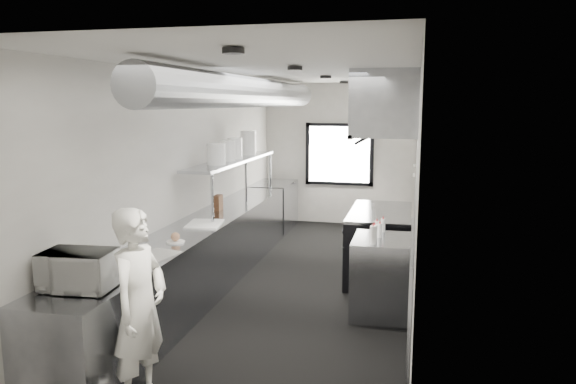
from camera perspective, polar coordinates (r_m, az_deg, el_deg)
The scene contains 35 objects.
floor at distance 7.30m, azimuth 0.86°, elevation -9.92°, with size 3.00×8.00×0.01m, color black.
ceiling at distance 6.91m, azimuth 0.92°, elevation 12.59°, with size 3.00×8.00×0.01m, color beige.
wall_back at distance 10.88m, azimuth 5.42°, elevation 3.97°, with size 3.00×0.02×2.80m, color silver.
wall_front at distance 3.27m, azimuth -14.53°, elevation -8.91°, with size 3.00×0.02×2.80m, color silver.
wall_left at distance 7.43m, azimuth -10.48°, elevation 1.39°, with size 0.02×8.00×2.80m, color silver.
wall_right at distance 6.81m, azimuth 13.31°, elevation 0.57°, with size 0.02×8.00×2.80m, color silver.
wall_cladding at distance 7.28m, azimuth 12.91°, elevation -5.70°, with size 0.03×5.50×1.10m, color gray.
hvac_duct at distance 7.46m, azimuth -3.76°, elevation 10.41°, with size 0.40×0.40×6.40m, color gray.
service_window at distance 10.85m, azimuth 5.40°, elevation 3.96°, with size 1.36×0.05×1.25m.
exhaust_hood at distance 7.45m, azimuth 10.47°, elevation 9.05°, with size 0.81×2.20×0.88m.
prep_counter at distance 7.04m, azimuth -9.27°, elevation -6.93°, with size 0.70×6.00×0.90m, color gray.
pass_shelf at distance 8.23m, azimuth -5.74°, elevation 3.20°, with size 0.45×3.00×0.68m.
range at distance 7.70m, azimuth 9.61°, elevation -5.39°, with size 0.88×1.60×0.94m.
bottle_station at distance 6.35m, azimuth 9.78°, elevation -8.75°, with size 0.65×0.80×0.90m, color gray.
far_work_table at distance 10.46m, azimuth -1.52°, elevation -1.46°, with size 0.70×1.20×0.90m, color gray.
notice_sheet_a at distance 5.59m, azimuth 13.06°, elevation 0.80°, with size 0.02×0.28×0.38m, color beige.
notice_sheet_b at distance 5.26m, azimuth 13.01°, elevation -0.29°, with size 0.02×0.28×0.38m, color beige.
line_cook at distance 4.53m, azimuth -15.32°, elevation -11.67°, with size 0.59×0.39×1.61m, color white.
microwave at distance 4.79m, azimuth -21.15°, elevation -7.66°, with size 0.53×0.40×0.32m, color white.
deli_tub_a at distance 5.21m, azimuth -20.32°, elevation -7.57°, with size 0.13×0.13×0.09m, color #ADB7A9.
deli_tub_b at distance 5.54m, azimuth -18.04°, elevation -6.42°, with size 0.13×0.13×0.09m, color #ADB7A9.
newspaper at distance 5.62m, azimuth -13.54°, elevation -6.44°, with size 0.33×0.41×0.01m, color silver.
small_plate at distance 6.07m, azimuth -11.73°, elevation -5.15°, with size 0.20×0.20×0.02m, color white.
pastry at distance 6.06m, azimuth -11.75°, elevation -4.63°, with size 0.10×0.10×0.10m, color tan.
cutting_board at distance 6.90m, azimuth -8.77°, elevation -3.33°, with size 0.40×0.54×0.02m, color white.
knife_block at distance 7.78m, azimuth -7.36°, elevation -1.11°, with size 0.09×0.20×0.21m, color brown.
plate_stack_a at distance 7.52m, azimuth -7.53°, elevation 3.98°, with size 0.25×0.25×0.29m, color white.
plate_stack_b at distance 8.00m, azimuth -6.39°, elevation 4.35°, with size 0.23×0.23×0.30m, color white.
plate_stack_c at distance 8.30m, azimuth -5.59°, elevation 4.59°, with size 0.22×0.22×0.31m, color white.
plate_stack_d at distance 8.91m, azimuth -4.20°, elevation 5.17°, with size 0.25×0.25×0.39m, color white.
squeeze_bottle_a at distance 5.94m, azimuth 8.92°, elevation -4.49°, with size 0.07×0.07×0.20m, color white.
squeeze_bottle_b at distance 6.05m, azimuth 9.07°, elevation -4.29°, with size 0.06×0.06×0.19m, color white.
squeeze_bottle_c at distance 6.24m, azimuth 9.60°, elevation -4.01°, with size 0.05×0.05×0.16m, color white.
squeeze_bottle_d at distance 6.31m, azimuth 9.30°, elevation -3.80°, with size 0.06×0.06×0.17m, color white.
squeeze_bottle_e at distance 6.51m, azimuth 9.94°, elevation -3.47°, with size 0.05×0.05×0.16m, color white.
Camera 1 is at (1.48, -6.74, 2.41)m, focal length 33.85 mm.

